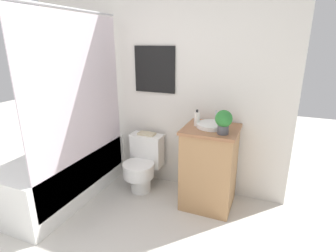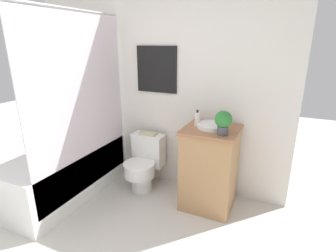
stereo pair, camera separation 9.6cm
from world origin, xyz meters
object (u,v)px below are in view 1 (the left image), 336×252
object	(u,v)px
potted_plant	(224,121)
soap_bottle	(197,119)
toilet	(143,163)
book_on_tank	(147,134)
sink	(212,125)

from	to	relation	value
potted_plant	soap_bottle	bearing A→B (deg)	153.05
toilet	potted_plant	world-z (taller)	potted_plant
book_on_tank	sink	bearing A→B (deg)	-8.45
soap_bottle	potted_plant	xyz separation A→B (m)	(0.30, -0.15, 0.05)
soap_bottle	potted_plant	size ratio (longest dim) A/B	0.74
toilet	book_on_tank	size ratio (longest dim) A/B	3.20
toilet	soap_bottle	distance (m)	0.89
sink	book_on_tank	distance (m)	0.84
toilet	book_on_tank	xyz separation A→B (m)	(-0.00, 0.12, 0.33)
soap_bottle	book_on_tank	distance (m)	0.72
sink	potted_plant	world-z (taller)	potted_plant
potted_plant	sink	bearing A→B (deg)	131.06
toilet	potted_plant	xyz separation A→B (m)	(0.94, -0.16, 0.68)
toilet	soap_bottle	size ratio (longest dim) A/B	3.82
sink	potted_plant	bearing A→B (deg)	-48.94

